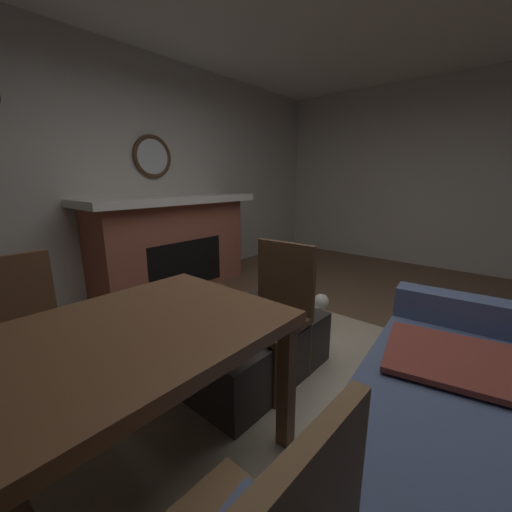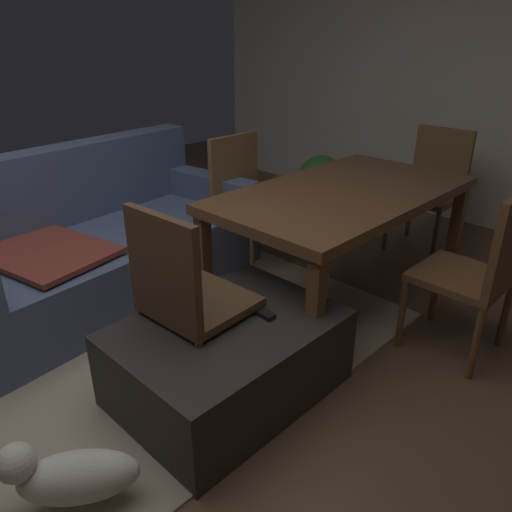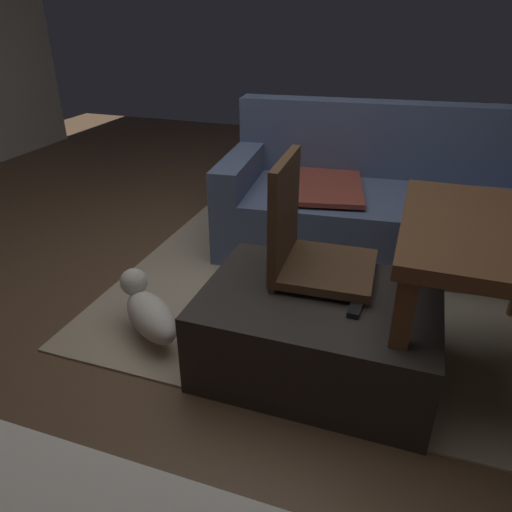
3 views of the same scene
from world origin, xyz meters
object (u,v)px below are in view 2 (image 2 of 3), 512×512
Objects in this scene: tv_remote at (261,312)px; dining_chair_east at (433,183)px; small_dog at (70,475)px; couch at (97,246)px; potted_plant at (321,186)px; ottoman_coffee_table at (228,358)px; dining_table at (343,202)px; dining_chair_west at (185,293)px; dining_chair_north at (244,194)px; dining_chair_south at (482,266)px.

tv_remote is 2.18m from dining_chair_east.
dining_chair_east reaches higher than small_dog.
couch is 1.43m from tv_remote.
couch is at bearing 95.01° from tv_remote.
ottoman_coffee_table is at bearing -152.90° from potted_plant.
dining_chair_west is (-1.22, -0.00, -0.14)m from dining_table.
dining_chair_east is at bearing 0.15° from dining_table.
couch reaches higher than tv_remote.
couch reaches higher than potted_plant.
ottoman_coffee_table is 1.55m from dining_chair_north.
couch is 2.31m from dining_chair_south.
couch is 2.10× the size of ottoman_coffee_table.
dining_chair_south is at bearing -31.83° from ottoman_coffee_table.
couch is at bearing 151.56° from dining_chair_east.
small_dog is (-1.95, -1.09, -0.36)m from dining_chair_north.
dining_chair_east is 2.44m from dining_chair_west.
dining_chair_north is at bearing -19.26° from couch.
dining_table is at bearing 6.75° from small_dog.
dining_chair_north is at bearing 144.98° from dining_chair_east.
dining_chair_east and dining_chair_south have the same top height.
dining_chair_south is (1.01, -2.06, 0.21)m from couch.
tv_remote is 0.26× the size of potted_plant.
dining_chair_west is 1.00× the size of dining_chair_south.
dining_chair_south is at bearing -34.92° from dining_chair_west.
tv_remote is at bearing -18.65° from ottoman_coffee_table.
dining_chair_south is at bearing -17.83° from small_dog.
dining_chair_north reaches higher than potted_plant.
dining_chair_north is at bearing -176.12° from potted_plant.
dining_chair_west is at bearing -157.45° from potted_plant.
ottoman_coffee_table is 2.22× the size of small_dog.
small_dog is (-1.00, -0.01, -0.24)m from tv_remote.
potted_plant is (2.13, 1.09, 0.16)m from ottoman_coffee_table.
dining_chair_east is at bearing 0.17° from dining_chair_west.
couch is 3.46× the size of potted_plant.
tv_remote is 0.17× the size of dining_chair_north.
dining_chair_east and dining_chair_west have the same top height.
dining_chair_west reaches higher than dining_table.
potted_plant reaches higher than tv_remote.
dining_chair_east is 1.00× the size of dining_chair_north.
dining_table is 2.02m from small_dog.
small_dog is at bearing -175.55° from ottoman_coffee_table.
dining_chair_east reaches higher than potted_plant.
dining_chair_east reaches higher than couch.
dining_chair_west is at bearing 123.61° from ottoman_coffee_table.
ottoman_coffee_table is 0.61× the size of dining_table.
potted_plant is (-0.20, 0.92, -0.17)m from dining_chair_east.
dining_table is 1.78× the size of dining_chair_west.
potted_plant is (1.02, 0.93, -0.31)m from dining_table.
couch is 13.35× the size of tv_remote.
tv_remote is 1.15m from dining_chair_south.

